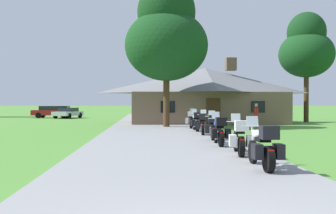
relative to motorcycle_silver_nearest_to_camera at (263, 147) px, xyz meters
name	(u,v)px	position (x,y,z in m)	size (l,w,h in m)	color
ground_plane	(158,131)	(-2.13, 14.27, -0.61)	(500.00, 500.00, 0.00)	#4C8433
asphalt_driveway	(159,133)	(-2.13, 12.27, -0.58)	(6.40, 80.00, 0.06)	gray
motorcycle_silver_nearest_to_camera	(263,147)	(0.00, 0.00, 0.00)	(0.73, 2.08, 1.30)	black
motorcycle_black_second_in_row	(239,138)	(0.07, 2.69, 0.00)	(0.87, 2.08, 1.30)	black
motorcycle_blue_third_in_row	(219,131)	(-0.03, 5.55, 0.00)	(0.76, 2.08, 1.30)	black
motorcycle_yellow_fourth_in_row	(213,127)	(0.17, 8.15, 0.00)	(0.89, 2.08, 1.30)	black
motorcycle_red_fifth_in_row	(203,124)	(0.15, 10.96, 0.00)	(0.93, 2.07, 1.30)	black
motorcycle_white_sixth_in_row	(196,122)	(0.12, 13.51, 0.00)	(0.72, 2.08, 1.30)	black
motorcycle_red_farthest_in_row	(191,120)	(0.16, 16.24, 0.00)	(0.94, 2.07, 1.30)	black
stone_lodge	(205,95)	(2.37, 24.50, 1.87)	(13.38, 8.57, 5.71)	brown
bystander_red_shirt_near_lodge	(256,115)	(4.50, 16.11, 0.34)	(0.36, 0.50, 1.69)	#75664C
tree_right_of_lodge	(306,48)	(11.78, 25.21, 6.14)	(4.96, 4.96, 10.01)	#422D19
tree_by_lodge_front	(166,36)	(-1.42, 17.82, 5.84)	(5.83, 5.83, 10.28)	#422D19
parked_red_suv_far_left	(53,111)	(-13.58, 36.66, 0.17)	(4.66, 2.03, 1.40)	maroon
parked_silver_sedan_far_left	(68,113)	(-11.67, 35.52, 0.03)	(2.99, 4.55, 1.20)	#ADAFB7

